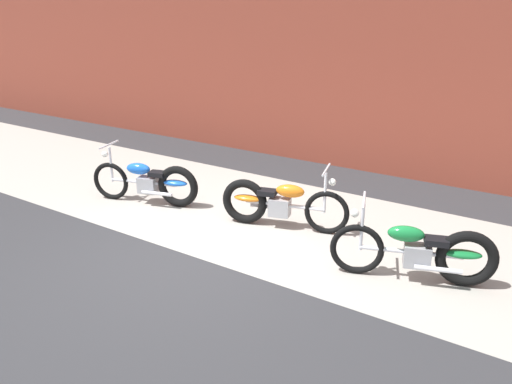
# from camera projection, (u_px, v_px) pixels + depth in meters

# --- Properties ---
(ground_plane) EXTENTS (80.00, 80.00, 0.00)m
(ground_plane) POSITION_uv_depth(u_px,v_px,m) (191.00, 256.00, 6.76)
(ground_plane) COLOR #2D2D30
(sidewalk_slab) EXTENTS (36.00, 3.50, 0.01)m
(sidewalk_slab) POSITION_uv_depth(u_px,v_px,m) (259.00, 214.00, 8.13)
(sidewalk_slab) COLOR #9E998E
(sidewalk_slab) RESTS_ON ground
(brick_building_wall) EXTENTS (36.00, 0.50, 4.89)m
(brick_building_wall) POSITION_uv_depth(u_px,v_px,m) (351.00, 49.00, 9.99)
(brick_building_wall) COLOR brown
(brick_building_wall) RESTS_ON ground
(motorcycle_blue) EXTENTS (1.95, 0.82, 1.03)m
(motorcycle_blue) POSITION_uv_depth(u_px,v_px,m) (152.00, 182.00, 8.46)
(motorcycle_blue) COLOR black
(motorcycle_blue) RESTS_ON ground
(motorcycle_orange) EXTENTS (1.96, 0.78, 1.03)m
(motorcycle_orange) POSITION_uv_depth(u_px,v_px,m) (275.00, 203.00, 7.54)
(motorcycle_orange) COLOR black
(motorcycle_orange) RESTS_ON ground
(motorcycle_green) EXTENTS (1.92, 0.88, 1.03)m
(motorcycle_green) POSITION_uv_depth(u_px,v_px,m) (424.00, 252.00, 6.00)
(motorcycle_green) COLOR black
(motorcycle_green) RESTS_ON ground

